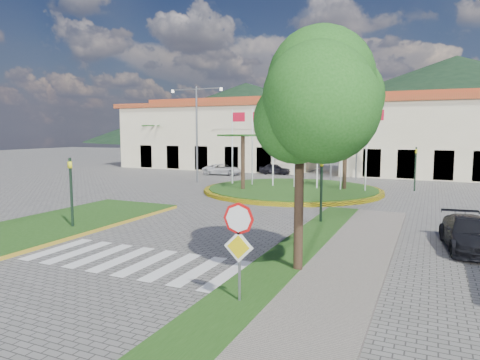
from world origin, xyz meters
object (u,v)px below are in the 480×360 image
at_px(white_van, 223,169).
at_px(car_dark_a, 275,169).
at_px(deciduous_tree, 300,103).
at_px(car_side_right, 469,234).
at_px(car_dark_b, 374,170).
at_px(roundabout_island, 292,189).
at_px(stop_sign, 239,237).

xyz_separation_m(white_van, car_dark_a, (4.49, 2.82, -0.01)).
relative_size(deciduous_tree, car_side_right, 1.65).
height_order(deciduous_tree, car_dark_b, deciduous_tree).
relative_size(deciduous_tree, car_dark_a, 2.15).
bearing_deg(deciduous_tree, roundabout_island, 107.91).
xyz_separation_m(deciduous_tree, car_dark_b, (-1.58, 30.85, -4.59)).
bearing_deg(stop_sign, deciduous_tree, 78.82).
relative_size(roundabout_island, white_van, 3.23).
bearing_deg(car_dark_b, roundabout_island, -170.84).
distance_m(stop_sign, deciduous_tree, 4.59).
bearing_deg(stop_sign, car_dark_a, 108.13).
distance_m(white_van, car_side_right, 28.73).
distance_m(roundabout_island, car_dark_b, 14.40).
distance_m(deciduous_tree, car_side_right, 8.53).
height_order(deciduous_tree, car_side_right, deciduous_tree).
relative_size(roundabout_island, stop_sign, 4.79).
height_order(car_dark_b, car_side_right, car_side_right).
distance_m(roundabout_island, white_van, 13.04).
distance_m(deciduous_tree, car_dark_a, 30.70).
xyz_separation_m(stop_sign, white_van, (-14.77, 28.55, -1.25)).
relative_size(roundabout_island, deciduous_tree, 1.87).
height_order(stop_sign, car_dark_b, stop_sign).
relative_size(stop_sign, car_dark_a, 0.84).
bearing_deg(car_dark_b, deciduous_tree, -152.12).
bearing_deg(white_van, deciduous_tree, -159.68).
distance_m(roundabout_island, car_side_right, 15.76).
bearing_deg(car_side_right, white_van, 127.99).
bearing_deg(deciduous_tree, white_van, 121.07).
bearing_deg(car_side_right, car_dark_b, 97.26).
bearing_deg(stop_sign, white_van, 117.35).
height_order(white_van, car_side_right, car_side_right).
height_order(stop_sign, white_van, stop_sign).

